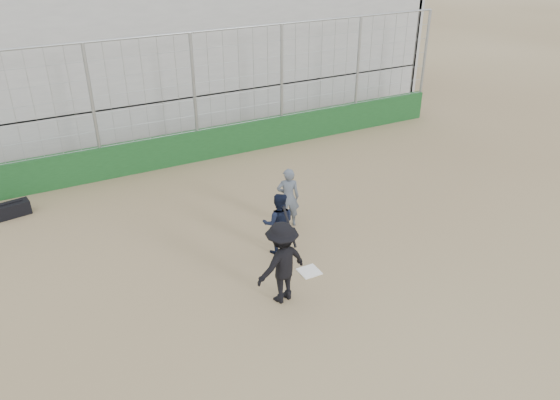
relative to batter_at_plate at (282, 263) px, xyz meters
name	(u,v)px	position (x,y,z in m)	size (l,w,h in m)	color
ground	(309,272)	(0.98, 0.54, -0.89)	(90.00, 90.00, 0.00)	brown
home_plate	(309,271)	(0.98, 0.54, -0.88)	(0.44, 0.44, 0.02)	white
backstop	(197,132)	(0.98, 7.54, 0.07)	(18.10, 0.25, 4.04)	#133D18
bleachers	(147,39)	(0.98, 12.49, 2.04)	(20.25, 6.70, 6.98)	gray
batter_at_plate	(282,263)	(0.00, 0.00, 0.00)	(1.26, 0.88, 1.92)	black
catcher_crouched	(279,233)	(0.74, 1.56, -0.36)	(0.92, 0.83, 1.06)	black
umpire	(288,200)	(1.54, 2.59, -0.18)	(0.57, 0.37, 1.41)	#48505B
equipment_bag	(12,209)	(-4.62, 6.35, -0.70)	(0.91, 0.50, 0.41)	black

